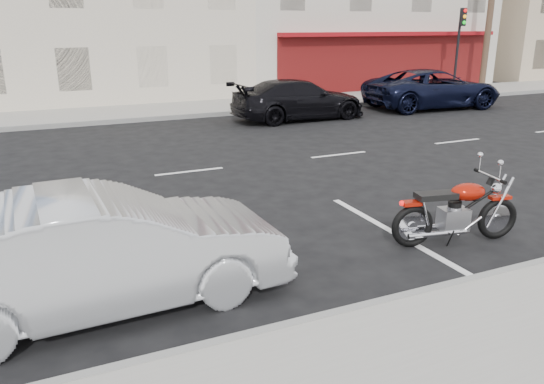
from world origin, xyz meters
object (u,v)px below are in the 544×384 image
(traffic_light, at_px, (459,39))
(motorcycle, at_px, (500,209))
(sedan_silver, at_px, (104,251))
(suv_far, at_px, (433,89))
(fire_hydrant, at_px, (428,84))
(car_far, at_px, (299,100))

(traffic_light, height_order, motorcycle, traffic_light)
(motorcycle, xyz_separation_m, sedan_silver, (-5.90, 0.36, 0.23))
(traffic_light, bearing_deg, motorcycle, -130.55)
(motorcycle, height_order, suv_far, suv_far)
(fire_hydrant, height_order, car_far, car_far)
(motorcycle, relative_size, car_far, 0.43)
(sedan_silver, height_order, car_far, sedan_silver)
(fire_hydrant, bearing_deg, motorcycle, -126.55)
(traffic_light, relative_size, motorcycle, 1.81)
(car_far, bearing_deg, motorcycle, 167.36)
(suv_far, bearing_deg, traffic_light, -49.04)
(fire_hydrant, height_order, motorcycle, motorcycle)
(fire_hydrant, relative_size, motorcycle, 0.34)
(fire_hydrant, xyz_separation_m, suv_far, (-2.40, -3.13, 0.24))
(motorcycle, bearing_deg, suv_far, 65.07)
(traffic_light, xyz_separation_m, sedan_silver, (-18.06, -13.86, -1.84))
(suv_far, bearing_deg, sedan_silver, 131.32)
(sedan_silver, xyz_separation_m, suv_far, (14.16, 10.89, 0.05))
(motorcycle, relative_size, sedan_silver, 0.48)
(fire_hydrant, relative_size, sedan_silver, 0.17)
(motorcycle, xyz_separation_m, car_far, (2.15, 11.09, 0.22))
(sedan_silver, bearing_deg, fire_hydrant, -51.67)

